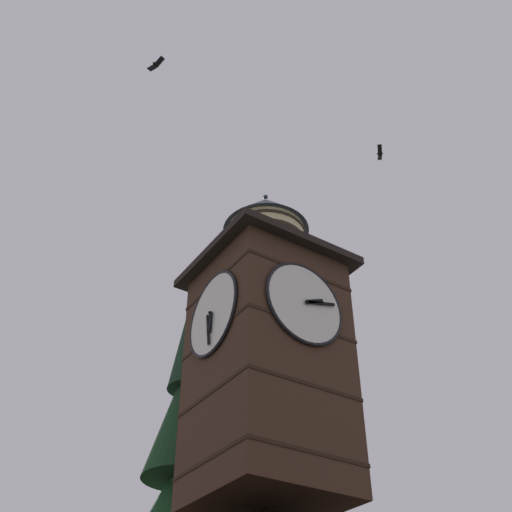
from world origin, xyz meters
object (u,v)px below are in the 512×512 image
object	(u,v)px
flying_bird_low	(380,154)
clock_tower	(267,341)
moon	(249,493)
flying_bird_high	(156,65)

from	to	relation	value
flying_bird_low	clock_tower	bearing A→B (deg)	-52.79
moon	flying_bird_high	world-z (taller)	flying_bird_high
flying_bird_high	flying_bird_low	xyz separation A→B (m)	(-7.15, 2.66, -2.48)
clock_tower	flying_bird_high	distance (m)	10.01
clock_tower	flying_bird_low	world-z (taller)	flying_bird_low
flying_bird_high	flying_bird_low	size ratio (longest dim) A/B	1.24
flying_bird_low	flying_bird_high	bearing A→B (deg)	-20.44
moon	flying_bird_high	distance (m)	39.89
clock_tower	flying_bird_low	size ratio (longest dim) A/B	16.99
clock_tower	flying_bird_high	bearing A→B (deg)	6.39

